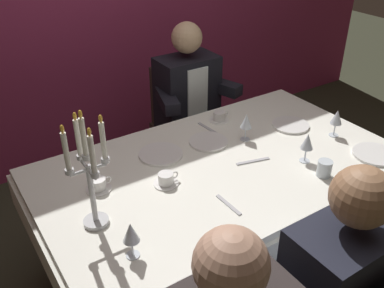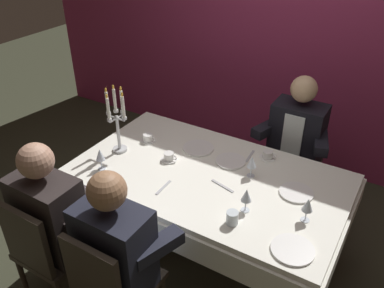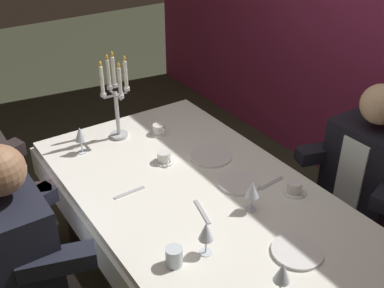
{
  "view_description": "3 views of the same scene",
  "coord_description": "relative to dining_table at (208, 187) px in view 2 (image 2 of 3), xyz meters",
  "views": [
    {
      "loc": [
        -1.16,
        -1.5,
        1.98
      ],
      "look_at": [
        -0.15,
        0.05,
        0.88
      ],
      "focal_mm": 40.04,
      "sensor_mm": 36.0,
      "label": 1
    },
    {
      "loc": [
        1.09,
        -2.03,
        2.4
      ],
      "look_at": [
        -0.18,
        0.07,
        0.89
      ],
      "focal_mm": 37.52,
      "sensor_mm": 36.0,
      "label": 2
    },
    {
      "loc": [
        1.59,
        -1.1,
        2.17
      ],
      "look_at": [
        -0.17,
        0.08,
        0.91
      ],
      "focal_mm": 43.86,
      "sensor_mm": 36.0,
      "label": 3
    }
  ],
  "objects": [
    {
      "name": "wine_glass_2",
      "position": [
        0.73,
        -0.12,
        0.24
      ],
      "size": [
        0.07,
        0.07,
        0.16
      ],
      "color": "silver",
      "rests_on": "dining_table"
    },
    {
      "name": "ground_plane",
      "position": [
        0.0,
        0.0,
        -0.62
      ],
      "size": [
        12.0,
        12.0,
        0.0
      ],
      "primitive_type": "plane",
      "color": "#363827"
    },
    {
      "name": "wine_glass_0",
      "position": [
        -0.68,
        -0.34,
        0.23
      ],
      "size": [
        0.07,
        0.07,
        0.16
      ],
      "color": "silver",
      "rests_on": "dining_table"
    },
    {
      "name": "dinner_plate_3",
      "position": [
        0.6,
        0.1,
        0.13
      ],
      "size": [
        0.22,
        0.22,
        0.01
      ],
      "primitive_type": "cylinder",
      "color": "white",
      "rests_on": "dining_table"
    },
    {
      "name": "water_tumbler_0",
      "position": [
        0.37,
        -0.37,
        0.16
      ],
      "size": [
        0.07,
        0.07,
        0.08
      ],
      "primitive_type": "cylinder",
      "color": "silver",
      "rests_on": "dining_table"
    },
    {
      "name": "candelabra",
      "position": [
        -0.73,
        -0.08,
        0.37
      ],
      "size": [
        0.19,
        0.19,
        0.54
      ],
      "color": "silver",
      "rests_on": "dining_table"
    },
    {
      "name": "back_wall",
      "position": [
        0.0,
        1.66,
        0.73
      ],
      "size": [
        6.0,
        0.12,
        2.7
      ],
      "primitive_type": "cube",
      "color": "#942B53",
      "rests_on": "ground_plane"
    },
    {
      "name": "dining_table",
      "position": [
        0.0,
        0.0,
        0.0
      ],
      "size": [
        1.94,
        1.14,
        0.74
      ],
      "color": "white",
      "rests_on": "ground_plane"
    },
    {
      "name": "dinner_plate_2",
      "position": [
        -0.23,
        0.25,
        0.13
      ],
      "size": [
        0.24,
        0.24,
        0.01
      ],
      "primitive_type": "cylinder",
      "color": "white",
      "rests_on": "dining_table"
    },
    {
      "name": "seated_diner_0",
      "position": [
        -0.64,
        -0.89,
        0.11
      ],
      "size": [
        0.63,
        0.48,
        1.24
      ],
      "color": "#322920",
      "rests_on": "ground_plane"
    },
    {
      "name": "seated_diner_2",
      "position": [
        0.35,
        0.89,
        0.11
      ],
      "size": [
        0.63,
        0.48,
        1.24
      ],
      "color": "#322920",
      "rests_on": "ground_plane"
    },
    {
      "name": "coffee_cup_0",
      "position": [
        -0.63,
        0.14,
        0.15
      ],
      "size": [
        0.13,
        0.12,
        0.06
      ],
      "color": "white",
      "rests_on": "dining_table"
    },
    {
      "name": "knife_0",
      "position": [
        0.15,
        -0.08,
        0.12
      ],
      "size": [
        0.19,
        0.06,
        0.01
      ],
      "primitive_type": "cube",
      "rotation": [
        0.0,
        0.0,
        -0.25
      ],
      "color": "#B7B7BC",
      "rests_on": "dining_table"
    },
    {
      "name": "wine_glass_3",
      "position": [
        0.27,
        0.13,
        0.24
      ],
      "size": [
        0.07,
        0.07,
        0.16
      ],
      "color": "silver",
      "rests_on": "dining_table"
    },
    {
      "name": "coffee_cup_2",
      "position": [
        -0.33,
        -0.0,
        0.15
      ],
      "size": [
        0.13,
        0.12,
        0.06
      ],
      "color": "white",
      "rests_on": "dining_table"
    },
    {
      "name": "fork_2",
      "position": [
        0.16,
        0.35,
        0.12
      ],
      "size": [
        0.03,
        0.17,
        0.01
      ],
      "primitive_type": "cube",
      "rotation": [
        0.0,
        0.0,
        1.66
      ],
      "color": "#B7B7BC",
      "rests_on": "dining_table"
    },
    {
      "name": "spoon_1",
      "position": [
        -0.18,
        -0.3,
        0.12
      ],
      "size": [
        0.02,
        0.17,
        0.01
      ],
      "primitive_type": "cube",
      "rotation": [
        0.0,
        0.0,
        1.59
      ],
      "color": "#B7B7BC",
      "rests_on": "dining_table"
    },
    {
      "name": "coffee_cup_1",
      "position": [
        0.28,
        0.4,
        0.15
      ],
      "size": [
        0.13,
        0.12,
        0.06
      ],
      "color": "white",
      "rests_on": "dining_table"
    },
    {
      "name": "dinner_plate_1",
      "position": [
        0.75,
        -0.39,
        0.13
      ],
      "size": [
        0.24,
        0.24,
        0.01
      ],
      "primitive_type": "cylinder",
      "color": "white",
      "rests_on": "dining_table"
    },
    {
      "name": "wine_glass_1",
      "position": [
        0.39,
        -0.22,
        0.24
      ],
      "size": [
        0.07,
        0.07,
        0.16
      ],
      "color": "silver",
      "rests_on": "dining_table"
    },
    {
      "name": "seated_diner_1",
      "position": [
        -0.11,
        -0.89,
        0.11
      ],
      "size": [
        0.63,
        0.48,
        1.24
      ],
      "color": "#322920",
      "rests_on": "ground_plane"
    },
    {
      "name": "dinner_plate_0",
      "position": [
        0.07,
        0.21,
        0.13
      ],
      "size": [
        0.22,
        0.22,
        0.01
      ],
      "primitive_type": "cylinder",
      "color": "white",
      "rests_on": "dining_table"
    }
  ]
}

